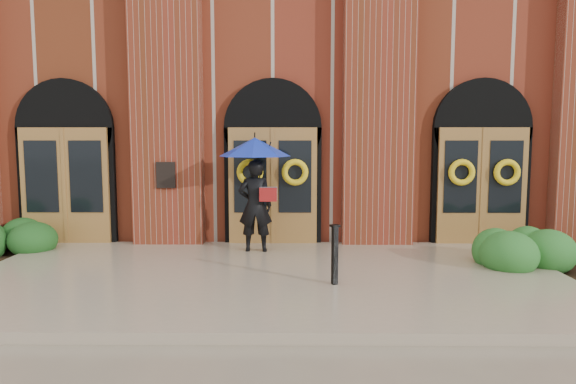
{
  "coord_description": "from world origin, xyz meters",
  "views": [
    {
      "loc": [
        0.42,
        -8.3,
        2.43
      ],
      "look_at": [
        0.34,
        1.0,
        1.45
      ],
      "focal_mm": 32.0,
      "sensor_mm": 36.0,
      "label": 1
    }
  ],
  "objects_px": {
    "hedge_wall_right": "(552,250)",
    "metal_post": "(335,253)",
    "man_with_umbrella": "(255,172)",
    "hedge_wall_left": "(1,238)"
  },
  "relations": [
    {
      "from": "hedge_wall_right",
      "to": "metal_post",
      "type": "bearing_deg",
      "value": -160.66
    },
    {
      "from": "man_with_umbrella",
      "to": "metal_post",
      "type": "distance_m",
      "value": 2.96
    },
    {
      "from": "metal_post",
      "to": "hedge_wall_left",
      "type": "relative_size",
      "value": 0.35
    },
    {
      "from": "man_with_umbrella",
      "to": "hedge_wall_right",
      "type": "relative_size",
      "value": 0.77
    },
    {
      "from": "metal_post",
      "to": "hedge_wall_left",
      "type": "bearing_deg",
      "value": 158.48
    },
    {
      "from": "metal_post",
      "to": "hedge_wall_left",
      "type": "height_order",
      "value": "metal_post"
    },
    {
      "from": "metal_post",
      "to": "hedge_wall_right",
      "type": "xyz_separation_m",
      "value": [
        4.12,
        1.44,
        -0.27
      ]
    },
    {
      "from": "metal_post",
      "to": "hedge_wall_right",
      "type": "bearing_deg",
      "value": 19.34
    },
    {
      "from": "man_with_umbrella",
      "to": "metal_post",
      "type": "relative_size",
      "value": 2.42
    },
    {
      "from": "metal_post",
      "to": "hedge_wall_left",
      "type": "xyz_separation_m",
      "value": [
        -6.76,
        2.66,
        -0.3
      ]
    }
  ]
}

